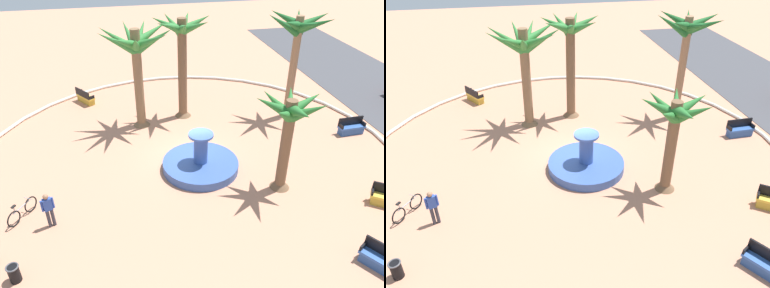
# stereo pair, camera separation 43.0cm
# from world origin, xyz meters

# --- Properties ---
(ground_plane) EXTENTS (80.00, 80.00, 0.00)m
(ground_plane) POSITION_xyz_m (0.00, 0.00, 0.00)
(ground_plane) COLOR tan
(plaza_curb) EXTENTS (22.89, 22.89, 0.20)m
(plaza_curb) POSITION_xyz_m (0.00, 0.00, 0.10)
(plaza_curb) COLOR silver
(plaza_curb) RESTS_ON ground
(fountain) EXTENTS (3.89, 3.89, 2.08)m
(fountain) POSITION_xyz_m (1.26, 0.36, 0.30)
(fountain) COLOR #38569E
(fountain) RESTS_ON ground
(palm_tree_near_fountain) EXTENTS (3.67, 3.75, 6.47)m
(palm_tree_near_fountain) POSITION_xyz_m (-4.81, 0.62, 4.59)
(palm_tree_near_fountain) COLOR brown
(palm_tree_near_fountain) RESTS_ON ground
(palm_tree_by_curb) EXTENTS (3.23, 3.26, 4.85)m
(palm_tree_by_curb) POSITION_xyz_m (3.52, 3.73, 3.46)
(palm_tree_by_curb) COLOR brown
(palm_tree_by_curb) RESTS_ON ground
(palm_tree_mid_plaza) EXTENTS (4.49, 4.41, 6.19)m
(palm_tree_mid_plaza) POSITION_xyz_m (-4.08, -2.10, 4.61)
(palm_tree_mid_plaza) COLOR brown
(palm_tree_mid_plaza) RESTS_ON ground
(palm_tree_far_side) EXTENTS (3.91, 3.95, 6.59)m
(palm_tree_far_side) POSITION_xyz_m (-3.44, 7.24, 4.98)
(palm_tree_far_side) COLOR #8E6B4C
(palm_tree_far_side) RESTS_ON ground
(bench_west) EXTENTS (0.56, 1.62, 1.00)m
(bench_west) POSITION_xyz_m (-0.39, 9.97, 0.35)
(bench_west) COLOR #335BA8
(bench_west) RESTS_ON ground
(bench_north) EXTENTS (1.60, 1.32, 1.00)m
(bench_north) POSITION_xyz_m (-8.17, -5.61, 0.35)
(bench_north) COLOR gold
(bench_north) RESTS_ON ground
(bench_southeast) EXTENTS (1.63, 1.26, 1.00)m
(bench_southeast) POSITION_xyz_m (8.87, 5.40, 0.35)
(bench_southeast) COLOR #335BA8
(bench_southeast) RESTS_ON ground
(trash_bin) EXTENTS (0.46, 0.46, 0.73)m
(trash_bin) POSITION_xyz_m (6.59, -7.69, 0.39)
(trash_bin) COLOR black
(trash_bin) RESTS_ON ground
(bicycle_red_frame) EXTENTS (1.47, 1.00, 0.94)m
(bicycle_red_frame) POSITION_xyz_m (3.21, -7.95, 0.38)
(bicycle_red_frame) COLOR black
(bicycle_red_frame) RESTS_ON ground
(person_cyclist_helmet) EXTENTS (0.31, 0.50, 1.67)m
(person_cyclist_helmet) POSITION_xyz_m (3.96, -6.69, 0.94)
(person_cyclist_helmet) COLOR #33333D
(person_cyclist_helmet) RESTS_ON ground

